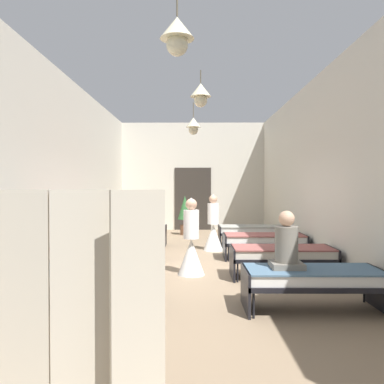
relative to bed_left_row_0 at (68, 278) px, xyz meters
name	(u,v)px	position (x,y,z in m)	size (l,w,h in m)	color
ground_plane	(192,269)	(1.70, 2.85, -0.49)	(6.10, 14.49, 0.10)	#8C755B
room_shell	(192,171)	(1.70, 4.11, 1.64)	(5.90, 14.09, 4.14)	beige
bed_left_row_0	(68,278)	(0.00, 0.00, 0.00)	(1.90, 0.84, 0.57)	black
bed_right_row_0	(313,278)	(3.40, 0.00, 0.00)	(1.90, 0.84, 0.57)	black
bed_left_row_1	(101,254)	(0.00, 1.90, 0.00)	(1.90, 0.84, 0.57)	black
bed_right_row_1	(282,254)	(3.40, 1.90, 0.00)	(1.90, 0.84, 0.57)	black
bed_left_row_2	(120,240)	(0.00, 3.80, 0.00)	(1.90, 0.84, 0.57)	black
bed_right_row_2	(264,240)	(3.40, 3.80, 0.00)	(1.90, 0.84, 0.57)	black
bed_left_row_3	(133,230)	(0.00, 5.70, 0.00)	(1.90, 0.84, 0.57)	black
bed_right_row_3	(252,231)	(3.40, 5.70, 0.00)	(1.90, 0.84, 0.57)	black
nurse_near_aisle	(213,231)	(2.26, 4.93, 0.09)	(0.52, 0.52, 1.49)	white
nurse_mid_aisle	(191,247)	(1.70, 2.12, 0.09)	(0.52, 0.52, 1.49)	white
patient_seated_primary	(286,247)	(3.05, 0.05, 0.43)	(0.44, 0.44, 0.80)	slate
patient_seated_secondary	(144,216)	(0.35, 5.63, 0.43)	(0.44, 0.44, 0.80)	gray
potted_plant	(185,211)	(1.43, 8.20, 0.39)	(0.49, 0.49, 1.36)	brown
privacy_screen	(80,310)	(0.95, -2.68, 0.41)	(1.23, 0.28, 1.70)	#BCB29E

